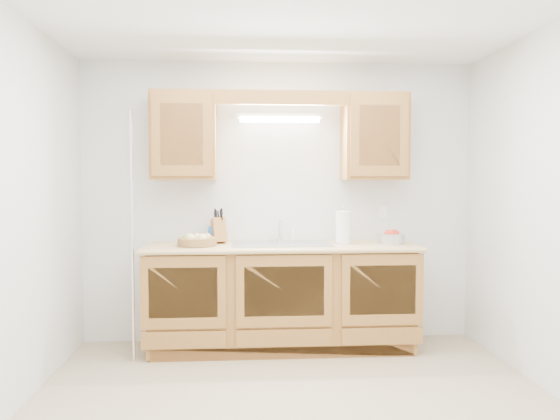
{
  "coord_description": "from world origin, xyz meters",
  "views": [
    {
      "loc": [
        -0.33,
        -3.42,
        1.44
      ],
      "look_at": [
        -0.04,
        0.85,
        1.21
      ],
      "focal_mm": 35.0,
      "sensor_mm": 36.0,
      "label": 1
    }
  ],
  "objects": [
    {
      "name": "outlet_plate",
      "position": [
        0.95,
        1.49,
        1.15
      ],
      "size": [
        0.08,
        0.01,
        0.12
      ],
      "primitive_type": "cube",
      "color": "white",
      "rests_on": "room"
    },
    {
      "name": "base_cabinets",
      "position": [
        0.0,
        1.2,
        0.44
      ],
      "size": [
        2.2,
        0.6,
        0.86
      ],
      "primitive_type": "cube",
      "color": "#A66E30",
      "rests_on": "ground"
    },
    {
      "name": "knife_block",
      "position": [
        -0.54,
        1.34,
        1.01
      ],
      "size": [
        0.15,
        0.2,
        0.31
      ],
      "rotation": [
        0.0,
        0.0,
        0.28
      ],
      "color": "#A66E30",
      "rests_on": "countertop"
    },
    {
      "name": "soap_bottle",
      "position": [
        -0.58,
        1.38,
        1.0
      ],
      "size": [
        0.11,
        0.11,
        0.21
      ],
      "primitive_type": "imported",
      "rotation": [
        0.0,
        0.0,
        -0.19
      ],
      "color": "blue",
      "rests_on": "countertop"
    },
    {
      "name": "fruit_basket",
      "position": [
        -0.71,
        1.15,
        0.95
      ],
      "size": [
        0.37,
        0.37,
        0.1
      ],
      "rotation": [
        0.0,
        0.0,
        -0.14
      ],
      "color": "olive",
      "rests_on": "countertop"
    },
    {
      "name": "upper_cabinet_left",
      "position": [
        -0.83,
        1.33,
        1.83
      ],
      "size": [
        0.55,
        0.33,
        0.75
      ],
      "primitive_type": "cube",
      "color": "#A66E30",
      "rests_on": "room"
    },
    {
      "name": "room",
      "position": [
        0.0,
        0.0,
        1.25
      ],
      "size": [
        3.52,
        3.5,
        2.5
      ],
      "color": "tan",
      "rests_on": "ground"
    },
    {
      "name": "sponge",
      "position": [
        -0.54,
        1.44,
        0.91
      ],
      "size": [
        0.15,
        0.12,
        0.03
      ],
      "rotation": [
        0.0,
        0.0,
        0.33
      ],
      "color": "#CC333F",
      "rests_on": "countertop"
    },
    {
      "name": "upper_cabinet_right",
      "position": [
        0.83,
        1.33,
        1.83
      ],
      "size": [
        0.55,
        0.33,
        0.75
      ],
      "primitive_type": "cube",
      "color": "#A66E30",
      "rests_on": "room"
    },
    {
      "name": "orange_canister",
      "position": [
        -0.54,
        1.39,
        1.02
      ],
      "size": [
        0.09,
        0.09,
        0.24
      ],
      "rotation": [
        0.0,
        0.0,
        -0.12
      ],
      "color": "#EA5C0D",
      "rests_on": "countertop"
    },
    {
      "name": "valance",
      "position": [
        0.0,
        1.19,
        2.14
      ],
      "size": [
        2.2,
        0.05,
        0.12
      ],
      "primitive_type": "cube",
      "color": "#A66E30",
      "rests_on": "room"
    },
    {
      "name": "wire_shelf_pole",
      "position": [
        -1.2,
        0.94,
        1.0
      ],
      "size": [
        0.03,
        0.03,
        2.0
      ],
      "primitive_type": "cylinder",
      "color": "silver",
      "rests_on": "ground"
    },
    {
      "name": "paper_towel",
      "position": [
        0.54,
        1.24,
        1.04
      ],
      "size": [
        0.16,
        0.16,
        0.33
      ],
      "rotation": [
        0.0,
        0.0,
        -0.23
      ],
      "color": "silver",
      "rests_on": "countertop"
    },
    {
      "name": "fluorescent_fixture",
      "position": [
        0.0,
        1.42,
        2.0
      ],
      "size": [
        0.76,
        0.08,
        0.08
      ],
      "color": "white",
      "rests_on": "room"
    },
    {
      "name": "apple_bowl",
      "position": [
        0.94,
        1.17,
        0.95
      ],
      "size": [
        0.31,
        0.31,
        0.12
      ],
      "rotation": [
        0.0,
        0.0,
        0.41
      ],
      "color": "silver",
      "rests_on": "countertop"
    },
    {
      "name": "sink",
      "position": [
        0.0,
        1.21,
        0.83
      ],
      "size": [
        0.84,
        0.46,
        0.36
      ],
      "color": "#9E9EA3",
      "rests_on": "countertop"
    },
    {
      "name": "countertop",
      "position": [
        0.0,
        1.19,
        0.88
      ],
      "size": [
        2.3,
        0.63,
        0.04
      ],
      "primitive_type": "cube",
      "color": "tan",
      "rests_on": "base_cabinets"
    }
  ]
}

